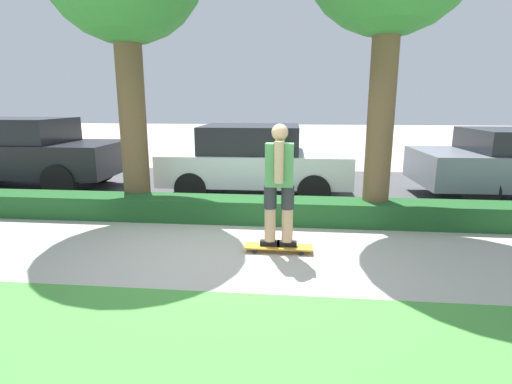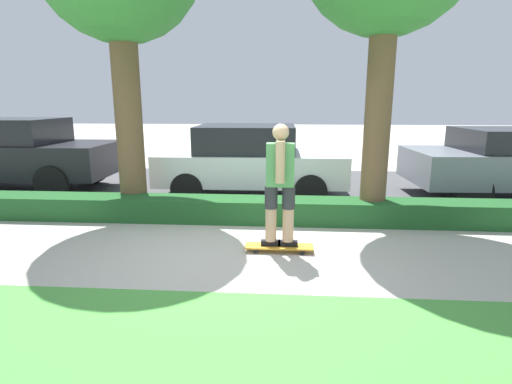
# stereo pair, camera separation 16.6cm
# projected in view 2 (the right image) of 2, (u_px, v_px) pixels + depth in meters

# --- Properties ---
(ground_plane) EXTENTS (60.00, 60.00, 0.00)m
(ground_plane) POSITION_uv_depth(u_px,v_px,m) (235.00, 257.00, 5.15)
(ground_plane) COLOR #ADA89E
(street_asphalt) EXTENTS (18.13, 5.00, 0.01)m
(street_asphalt) POSITION_uv_depth(u_px,v_px,m) (257.00, 188.00, 9.23)
(street_asphalt) COLOR #474749
(street_asphalt) RESTS_ON ground_plane
(hedge_row) EXTENTS (18.13, 0.60, 0.39)m
(hedge_row) POSITION_uv_depth(u_px,v_px,m) (247.00, 210.00, 6.66)
(hedge_row) COLOR #1E5123
(hedge_row) RESTS_ON ground_plane
(skateboard) EXTENTS (0.91, 0.24, 0.08)m
(skateboard) POSITION_uv_depth(u_px,v_px,m) (279.00, 247.00, 5.33)
(skateboard) COLOR gold
(skateboard) RESTS_ON ground_plane
(skater_person) EXTENTS (0.49, 0.41, 1.61)m
(skater_person) POSITION_uv_depth(u_px,v_px,m) (280.00, 183.00, 5.13)
(skater_person) COLOR black
(skater_person) RESTS_ON skateboard
(parked_car_front) EXTENTS (4.38, 1.93, 1.60)m
(parked_car_front) POSITION_uv_depth(u_px,v_px,m) (12.00, 153.00, 8.87)
(parked_car_front) COLOR black
(parked_car_front) RESTS_ON ground_plane
(parked_car_middle) EXTENTS (3.84, 2.03, 1.48)m
(parked_car_middle) POSITION_uv_depth(u_px,v_px,m) (251.00, 159.00, 8.41)
(parked_car_middle) COLOR silver
(parked_car_middle) RESTS_ON ground_plane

